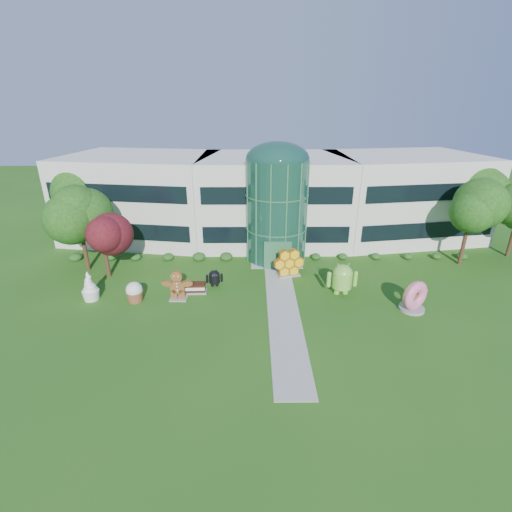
{
  "coord_description": "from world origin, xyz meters",
  "views": [
    {
      "loc": [
        -2.27,
        -23.16,
        14.87
      ],
      "look_at": [
        -2.05,
        6.0,
        2.6
      ],
      "focal_mm": 26.0,
      "sensor_mm": 36.0,
      "label": 1
    }
  ],
  "objects_px": {
    "android_black": "(214,277)",
    "gingerbread": "(177,285)",
    "android_green": "(342,277)",
    "donut": "(414,296)"
  },
  "relations": [
    {
      "from": "android_green",
      "to": "donut",
      "type": "xyz_separation_m",
      "value": [
        4.87,
        -2.67,
        -0.27
      ]
    },
    {
      "from": "android_black",
      "to": "gingerbread",
      "type": "height_order",
      "value": "gingerbread"
    },
    {
      "from": "gingerbread",
      "to": "android_black",
      "type": "bearing_deg",
      "value": 42.27
    },
    {
      "from": "android_green",
      "to": "android_black",
      "type": "height_order",
      "value": "android_green"
    },
    {
      "from": "android_black",
      "to": "donut",
      "type": "xyz_separation_m",
      "value": [
        15.52,
        -4.08,
        0.38
      ]
    },
    {
      "from": "android_black",
      "to": "gingerbread",
      "type": "xyz_separation_m",
      "value": [
        -2.71,
        -2.31,
        0.41
      ]
    },
    {
      "from": "android_green",
      "to": "gingerbread",
      "type": "bearing_deg",
      "value": -178.41
    },
    {
      "from": "android_green",
      "to": "android_black",
      "type": "relative_size",
      "value": 1.75
    },
    {
      "from": "android_green",
      "to": "gingerbread",
      "type": "relative_size",
      "value": 1.09
    },
    {
      "from": "android_black",
      "to": "donut",
      "type": "distance_m",
      "value": 16.06
    }
  ]
}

